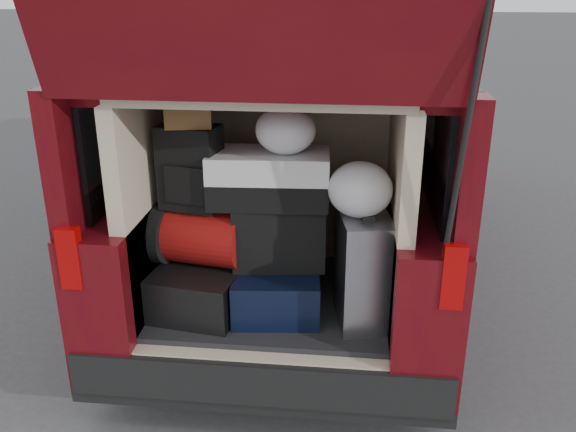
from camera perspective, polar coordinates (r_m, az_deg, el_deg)
name	(u,v)px	position (r m, az deg, el deg)	size (l,w,h in m)	color
ground	(269,405)	(3.55, -1.83, -17.26)	(80.00, 80.00, 0.00)	#38383A
minivan	(300,156)	(4.79, 1.10, 5.66)	(1.90, 5.35, 2.77)	black
load_floor	(275,336)	(3.61, -1.27, -11.14)	(1.24, 1.05, 0.55)	black
black_hardshell	(205,283)	(3.36, -7.76, -6.21)	(0.44, 0.61, 0.24)	black
navy_hardshell	(277,286)	(3.30, -1.06, -6.58)	(0.45, 0.55, 0.24)	black
silver_roller	(363,269)	(3.12, 7.02, -4.94)	(0.24, 0.39, 0.58)	silver
red_duffel	(200,236)	(3.25, -8.22, -1.82)	(0.47, 0.31, 0.31)	maroon
black_soft_case	(279,233)	(3.21, -0.89, -1.65)	(0.48, 0.29, 0.34)	black
backpack	(190,167)	(3.15, -9.11, 4.51)	(0.30, 0.18, 0.43)	black
twotone_duffel	(269,178)	(3.10, -1.80, 3.58)	(0.61, 0.31, 0.27)	white
grocery_sack_lower	(188,105)	(3.07, -9.32, 10.19)	(0.22, 0.18, 0.20)	brown
plastic_bag_center	(286,130)	(3.00, -0.23, 8.04)	(0.30, 0.28, 0.24)	silver
plastic_bag_right	(360,189)	(2.96, 6.78, 2.49)	(0.31, 0.29, 0.27)	silver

